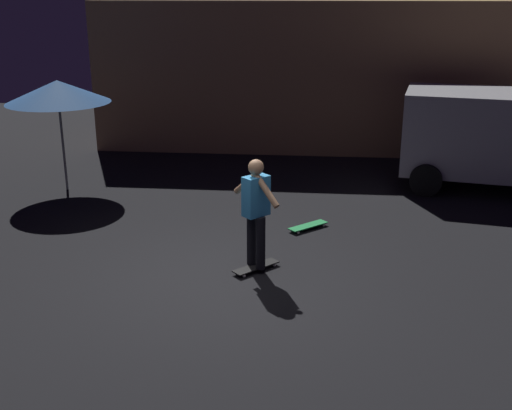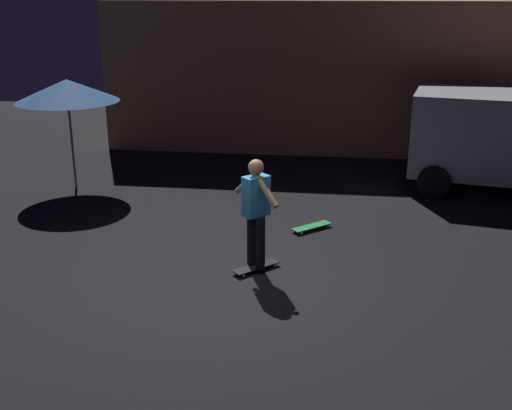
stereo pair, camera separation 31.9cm
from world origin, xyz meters
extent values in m
plane|color=black|center=(0.00, 0.00, 0.00)|extent=(28.00, 28.00, 0.00)
cube|color=#AD7F56|center=(0.99, 9.36, 1.88)|extent=(10.82, 3.99, 3.76)
cylinder|color=black|center=(3.91, 6.30, 0.33)|extent=(0.69, 0.34, 0.66)
cylinder|color=black|center=(3.54, 4.36, 0.33)|extent=(0.69, 0.34, 0.66)
cylinder|color=slate|center=(-3.94, 4.05, 1.10)|extent=(0.05, 0.05, 2.20)
cone|color=#1E4C8C|center=(-3.94, 4.05, 2.08)|extent=(2.10, 2.10, 0.45)
cube|color=black|center=(0.43, 0.39, 0.06)|extent=(0.69, 0.69, 0.02)
sphere|color=silver|center=(0.58, 0.66, 0.03)|extent=(0.05, 0.05, 0.05)
sphere|color=silver|center=(0.70, 0.54, 0.03)|extent=(0.05, 0.05, 0.05)
sphere|color=silver|center=(0.16, 0.24, 0.03)|extent=(0.05, 0.05, 0.05)
sphere|color=silver|center=(0.28, 0.12, 0.03)|extent=(0.05, 0.05, 0.05)
cube|color=green|center=(1.19, 2.21, 0.06)|extent=(0.71, 0.67, 0.02)
sphere|color=silver|center=(1.02, 1.95, 0.03)|extent=(0.05, 0.05, 0.05)
sphere|color=silver|center=(0.91, 2.07, 0.03)|extent=(0.05, 0.05, 0.05)
sphere|color=silver|center=(1.46, 2.35, 0.03)|extent=(0.05, 0.05, 0.05)
sphere|color=silver|center=(1.35, 2.48, 0.03)|extent=(0.05, 0.05, 0.05)
cylinder|color=black|center=(0.35, 0.47, 0.48)|extent=(0.14, 0.14, 0.82)
cylinder|color=black|center=(0.51, 0.31, 0.48)|extent=(0.14, 0.14, 0.82)
cube|color=#338CCC|center=(0.43, 0.39, 1.19)|extent=(0.42, 0.42, 0.60)
sphere|color=#936B4C|center=(0.43, 0.39, 1.62)|extent=(0.23, 0.23, 0.23)
cylinder|color=#936B4C|center=(0.27, 0.54, 1.34)|extent=(0.45, 0.45, 0.46)
cylinder|color=#936B4C|center=(0.58, 0.23, 1.34)|extent=(0.45, 0.45, 0.46)
camera|label=1|loc=(1.27, -8.42, 4.10)|focal=44.79mm
camera|label=2|loc=(1.59, -8.38, 4.10)|focal=44.79mm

